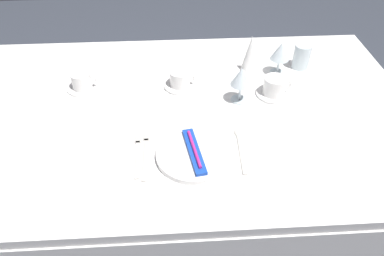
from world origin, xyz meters
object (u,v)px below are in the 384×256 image
at_px(fork_outer, 145,153).
at_px(coffee_cup_left, 180,78).
at_px(coffee_cup_right, 275,86).
at_px(drink_tumbler, 301,58).
at_px(toothbrush_package, 194,151).
at_px(wine_glass_left, 241,78).
at_px(napkin_folded, 250,54).
at_px(dinner_plate, 194,154).
at_px(wine_glass_centre, 280,52).
at_px(coffee_cup_far, 82,80).
at_px(fork_inner, 138,154).
at_px(spoon_soup, 240,145).

xyz_separation_m(fork_outer, coffee_cup_left, (0.13, 0.38, 0.04)).
bearing_deg(coffee_cup_right, drink_tumbler, 51.10).
height_order(toothbrush_package, wine_glass_left, wine_glass_left).
distance_m(toothbrush_package, drink_tumbler, 0.72).
xyz_separation_m(coffee_cup_left, napkin_folded, (0.30, 0.11, 0.04)).
height_order(dinner_plate, coffee_cup_right, coffee_cup_right).
bearing_deg(coffee_cup_left, napkin_folded, 20.30).
bearing_deg(wine_glass_centre, coffee_cup_right, -108.13).
bearing_deg(fork_outer, coffee_cup_far, 123.95).
distance_m(dinner_plate, napkin_folded, 0.59).
relative_size(fork_inner, coffee_cup_far, 2.01).
distance_m(fork_inner, coffee_cup_left, 0.42).
distance_m(fork_outer, drink_tumbler, 0.83).
height_order(fork_outer, wine_glass_centre, wine_glass_centre).
relative_size(coffee_cup_right, wine_glass_centre, 0.77).
height_order(fork_inner, coffee_cup_right, coffee_cup_right).
bearing_deg(spoon_soup, dinner_plate, -164.80).
height_order(coffee_cup_left, coffee_cup_right, coffee_cup_right).
bearing_deg(napkin_folded, dinner_plate, -117.65).
height_order(toothbrush_package, coffee_cup_left, coffee_cup_left).
bearing_deg(wine_glass_left, coffee_cup_right, 10.27).
bearing_deg(drink_tumbler, wine_glass_centre, -159.36).
bearing_deg(coffee_cup_left, spoon_soup, -62.50).
height_order(fork_outer, coffee_cup_left, coffee_cup_left).
bearing_deg(coffee_cup_left, fork_outer, -108.71).
distance_m(dinner_plate, spoon_soup, 0.16).
distance_m(spoon_soup, coffee_cup_left, 0.41).
height_order(toothbrush_package, napkin_folded, napkin_folded).
bearing_deg(fork_outer, coffee_cup_right, 31.40).
bearing_deg(coffee_cup_far, coffee_cup_left, -1.06).
bearing_deg(coffee_cup_far, fork_outer, -56.05).
xyz_separation_m(spoon_soup, coffee_cup_left, (-0.19, 0.36, 0.04)).
height_order(wine_glass_left, napkin_folded, napkin_folded).
xyz_separation_m(fork_inner, wine_glass_centre, (0.57, 0.46, 0.10)).
relative_size(spoon_soup, coffee_cup_far, 2.16).
bearing_deg(coffee_cup_right, wine_glass_centre, 71.87).
relative_size(drink_tumbler, napkin_folded, 0.66).
bearing_deg(fork_outer, toothbrush_package, -7.73).
distance_m(toothbrush_package, napkin_folded, 0.59).
distance_m(toothbrush_package, spoon_soup, 0.17).
relative_size(fork_inner, spoon_soup, 0.93).
bearing_deg(toothbrush_package, coffee_cup_left, 94.24).
distance_m(spoon_soup, coffee_cup_right, 0.34).
distance_m(fork_outer, spoon_soup, 0.32).
bearing_deg(fork_inner, coffee_cup_left, 67.90).
xyz_separation_m(fork_outer, napkin_folded, (0.43, 0.49, 0.08)).
distance_m(toothbrush_package, wine_glass_left, 0.36).
bearing_deg(dinner_plate, coffee_cup_far, 135.72).
relative_size(fork_outer, coffee_cup_right, 2.03).
bearing_deg(coffee_cup_far, spoon_soup, -32.43).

